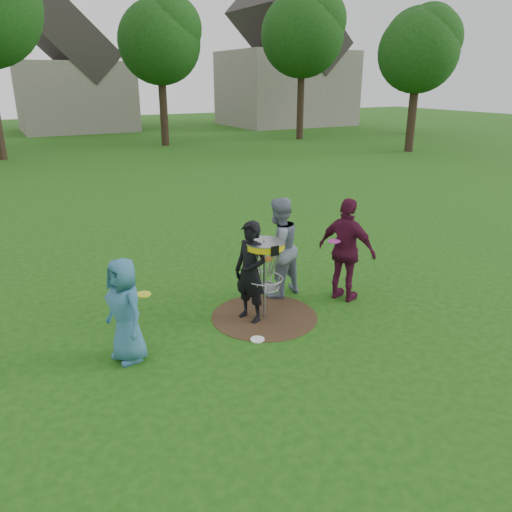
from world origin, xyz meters
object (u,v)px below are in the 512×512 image
player_maroon (347,250)px  player_blue (125,310)px  player_black (251,272)px  player_grey (278,248)px  disc_golf_basket (265,260)px

player_maroon → player_blue: bearing=69.0°
player_black → player_maroon: (1.88, -0.09, 0.09)m
player_grey → player_blue: bearing=2.7°
disc_golf_basket → player_maroon: bearing=-2.0°
player_black → disc_golf_basket: 0.30m
player_blue → player_black: size_ratio=0.90×
player_black → disc_golf_basket: player_black is taller
player_black → player_blue: bearing=-103.2°
player_black → player_grey: (0.91, 0.65, 0.08)m
player_black → player_maroon: bearing=66.7°
player_blue → player_black: player_black is taller
player_maroon → disc_golf_basket: (-1.64, 0.06, 0.08)m
player_grey → player_black: bearing=21.3°
player_grey → disc_golf_basket: 0.96m
player_black → player_maroon: size_ratio=0.90×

